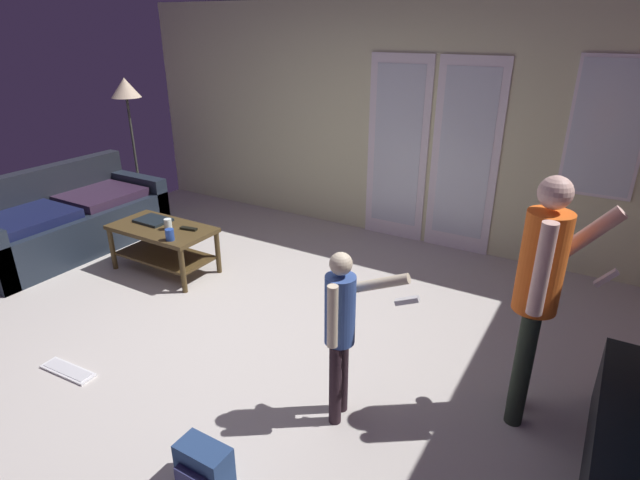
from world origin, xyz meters
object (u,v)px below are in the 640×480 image
object	(u,v)px
leather_couch	(66,222)
loose_keyboard	(68,371)
person_child	(342,323)
cup_by_laptop	(170,235)
coffee_table	(163,239)
cup_near_edge	(168,224)
backpack	(203,467)
person_adult	(540,283)
tv_remote_black	(189,229)
laptop_closed	(153,220)
floor_lamp	(126,96)

from	to	relation	value
leather_couch	loose_keyboard	bearing A→B (deg)	-35.41
person_child	cup_by_laptop	bearing A→B (deg)	161.60
coffee_table	cup_by_laptop	distance (m)	0.41
leather_couch	cup_near_edge	world-z (taller)	leather_couch
leather_couch	person_child	xyz separation A→B (m)	(3.82, -0.77, 0.38)
coffee_table	backpack	bearing A→B (deg)	-39.56
person_adult	loose_keyboard	world-z (taller)	person_adult
coffee_table	loose_keyboard	world-z (taller)	coffee_table
coffee_table	cup_by_laptop	xyz separation A→B (m)	(0.32, -0.19, 0.18)
tv_remote_black	laptop_closed	bearing A→B (deg)	172.32
coffee_table	laptop_closed	distance (m)	0.24
coffee_table	person_child	bearing A→B (deg)	-20.17
coffee_table	cup_near_edge	world-z (taller)	cup_near_edge
person_adult	laptop_closed	size ratio (longest dim) A/B	4.71
laptop_closed	cup_by_laptop	distance (m)	0.56
leather_couch	loose_keyboard	xyz separation A→B (m)	(1.95, -1.39, -0.29)
person_child	laptop_closed	distance (m)	2.84
laptop_closed	tv_remote_black	size ratio (longest dim) A/B	1.95
loose_keyboard	person_child	bearing A→B (deg)	18.10
floor_lamp	loose_keyboard	size ratio (longest dim) A/B	3.76
coffee_table	backpack	distance (m)	2.74
person_child	laptop_closed	xyz separation A→B (m)	(-2.66, 0.97, -0.20)
coffee_table	backpack	size ratio (longest dim) A/B	3.50
floor_lamp	laptop_closed	size ratio (longest dim) A/B	5.08
floor_lamp	loose_keyboard	distance (m)	3.80
backpack	floor_lamp	bearing A→B (deg)	142.50
coffee_table	loose_keyboard	distance (m)	1.67
loose_keyboard	tv_remote_black	distance (m)	1.70
loose_keyboard	cup_by_laptop	distance (m)	1.46
coffee_table	person_adult	world-z (taller)	person_adult
floor_lamp	loose_keyboard	xyz separation A→B (m)	(2.28, -2.68, -1.45)
person_child	coffee_table	bearing A→B (deg)	159.83
tv_remote_black	cup_by_laptop	bearing A→B (deg)	-92.43
backpack	laptop_closed	size ratio (longest dim) A/B	0.89
tv_remote_black	floor_lamp	bearing A→B (deg)	140.96
coffee_table	laptop_closed	world-z (taller)	laptop_closed
laptop_closed	cup_near_edge	world-z (taller)	cup_near_edge
person_adult	cup_near_edge	size ratio (longest dim) A/B	14.91
coffee_table	laptop_closed	size ratio (longest dim) A/B	3.11
person_adult	floor_lamp	world-z (taller)	floor_lamp
loose_keyboard	laptop_closed	world-z (taller)	laptop_closed
person_child	loose_keyboard	size ratio (longest dim) A/B	2.53
leather_couch	coffee_table	distance (m)	1.35
coffee_table	loose_keyboard	bearing A→B (deg)	-68.25
floor_lamp	cup_near_edge	bearing A→B (deg)	-33.31
tv_remote_black	coffee_table	bearing A→B (deg)	-174.32
leather_couch	cup_near_edge	xyz separation A→B (m)	(1.45, 0.13, 0.22)
backpack	coffee_table	bearing A→B (deg)	140.44
leather_couch	cup_by_laptop	size ratio (longest dim) A/B	19.09
leather_couch	tv_remote_black	size ratio (longest dim) A/B	11.97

